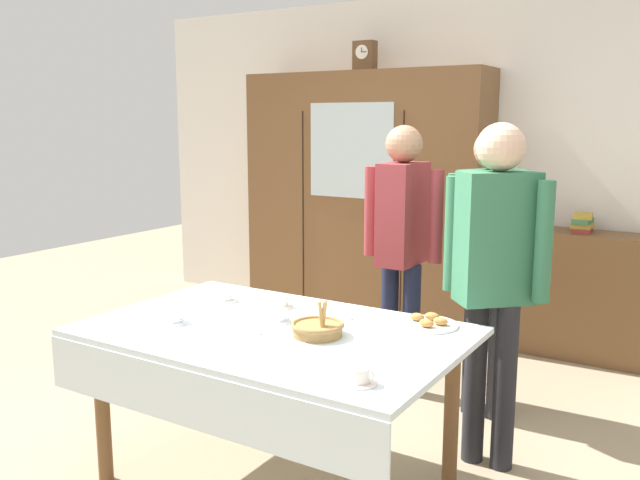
% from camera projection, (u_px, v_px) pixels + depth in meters
% --- Properties ---
extents(ground_plane, '(12.00, 12.00, 0.00)m').
position_uv_depth(ground_plane, '(299.00, 465.00, 3.38)').
color(ground_plane, tan).
rests_on(ground_plane, ground).
extents(back_wall, '(6.40, 0.10, 2.70)m').
position_uv_depth(back_wall, '(481.00, 166.00, 5.37)').
color(back_wall, silver).
rests_on(back_wall, ground).
extents(dining_table, '(1.71, 1.10, 0.77)m').
position_uv_depth(dining_table, '(270.00, 351.00, 3.07)').
color(dining_table, brown).
rests_on(dining_table, ground).
extents(wall_cabinet, '(2.08, 0.46, 2.10)m').
position_uv_depth(wall_cabinet, '(364.00, 200.00, 5.64)').
color(wall_cabinet, brown).
rests_on(wall_cabinet, ground).
extents(mantel_clock, '(0.18, 0.11, 0.24)m').
position_uv_depth(mantel_clock, '(365.00, 56.00, 5.43)').
color(mantel_clock, brown).
rests_on(mantel_clock, wall_cabinet).
extents(bookshelf_low, '(1.10, 0.35, 0.92)m').
position_uv_depth(bookshelf_low, '(578.00, 295.00, 4.88)').
color(bookshelf_low, brown).
rests_on(bookshelf_low, ground).
extents(book_stack, '(0.14, 0.21, 0.14)m').
position_uv_depth(book_stack, '(583.00, 223.00, 4.79)').
color(book_stack, '#99332D').
rests_on(book_stack, bookshelf_low).
extents(tea_cup_far_right, '(0.13, 0.13, 0.06)m').
position_uv_depth(tea_cup_far_right, '(360.00, 376.00, 2.43)').
color(tea_cup_far_right, white).
rests_on(tea_cup_far_right, dining_table).
extents(tea_cup_near_right, '(0.13, 0.13, 0.06)m').
position_uv_depth(tea_cup_near_right, '(175.00, 318.00, 3.16)').
color(tea_cup_near_right, white).
rests_on(tea_cup_near_right, dining_table).
extents(tea_cup_mid_left, '(0.13, 0.13, 0.06)m').
position_uv_depth(tea_cup_mid_left, '(225.00, 296.00, 3.53)').
color(tea_cup_mid_left, white).
rests_on(tea_cup_mid_left, dining_table).
extents(tea_cup_far_left, '(0.13, 0.13, 0.06)m').
position_uv_depth(tea_cup_far_left, '(280.00, 316.00, 3.18)').
color(tea_cup_far_left, white).
rests_on(tea_cup_far_left, dining_table).
extents(tea_cup_center, '(0.13, 0.13, 0.06)m').
position_uv_depth(tea_cup_center, '(281.00, 302.00, 3.42)').
color(tea_cup_center, white).
rests_on(tea_cup_center, dining_table).
extents(bread_basket, '(0.24, 0.24, 0.16)m').
position_uv_depth(bread_basket, '(318.00, 328.00, 2.97)').
color(bread_basket, '#9E7542').
rests_on(bread_basket, dining_table).
extents(pastry_plate, '(0.28, 0.28, 0.05)m').
position_uv_depth(pastry_plate, '(428.00, 323.00, 3.12)').
color(pastry_plate, white).
rests_on(pastry_plate, dining_table).
extents(spoon_far_right, '(0.12, 0.02, 0.01)m').
position_uv_depth(spoon_far_right, '(346.00, 318.00, 3.23)').
color(spoon_far_right, silver).
rests_on(spoon_far_right, dining_table).
extents(spoon_mid_right, '(0.12, 0.02, 0.01)m').
position_uv_depth(spoon_mid_right, '(255.00, 332.00, 3.01)').
color(spoon_mid_right, silver).
rests_on(spoon_mid_right, dining_table).
extents(person_behind_table_right, '(0.52, 0.39, 1.70)m').
position_uv_depth(person_behind_table_right, '(495.00, 262.00, 3.22)').
color(person_behind_table_right, '#232328').
rests_on(person_behind_table_right, ground).
extents(person_beside_shelf, '(0.52, 0.41, 1.67)m').
position_uv_depth(person_beside_shelf, '(490.00, 245.00, 3.79)').
color(person_beside_shelf, '#232328').
rests_on(person_beside_shelf, ground).
extents(person_near_right_end, '(0.52, 0.36, 1.68)m').
position_uv_depth(person_near_right_end, '(402.00, 233.00, 4.14)').
color(person_near_right_end, '#191E38').
rests_on(person_near_right_end, ground).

